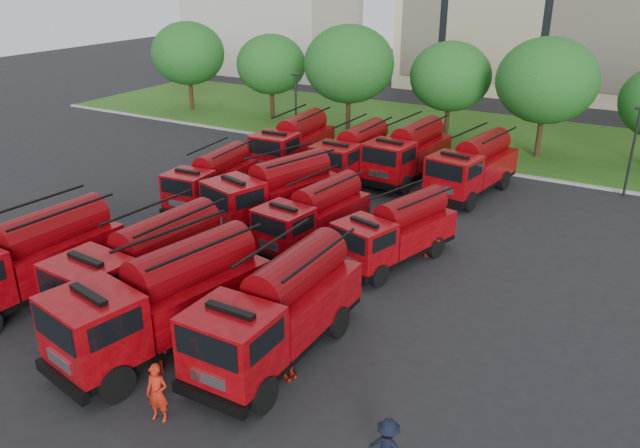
{
  "coord_description": "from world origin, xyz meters",
  "views": [
    {
      "loc": [
        13.68,
        -20.37,
        12.37
      ],
      "look_at": [
        1.16,
        1.33,
        1.8
      ],
      "focal_mm": 35.0,
      "sensor_mm": 36.0,
      "label": 1
    }
  ],
  "objects_px": {
    "fire_truck_2": "(165,299)",
    "firefighter_5": "(423,255)",
    "fire_truck_5": "(274,192)",
    "fire_truck_3": "(279,309)",
    "fire_truck_4": "(212,179)",
    "fire_truck_9": "(354,154)",
    "firefighter_1": "(159,371)",
    "fire_truck_0": "(29,259)",
    "firefighter_0": "(160,419)",
    "fire_truck_6": "(314,215)",
    "fire_truck_10": "(408,152)",
    "fire_truck_1": "(146,265)",
    "firefighter_4": "(162,267)",
    "fire_truck_7": "(396,231)",
    "fire_truck_8": "(294,143)",
    "fire_truck_11": "(473,166)",
    "firefighter_2": "(289,378)"
  },
  "relations": [
    {
      "from": "fire_truck_3",
      "to": "fire_truck_5",
      "type": "bearing_deg",
      "value": 124.78
    },
    {
      "from": "fire_truck_11",
      "to": "firefighter_0",
      "type": "xyz_separation_m",
      "value": [
        -1.98,
        -23.37,
        -1.66
      ]
    },
    {
      "from": "fire_truck_3",
      "to": "fire_truck_2",
      "type": "bearing_deg",
      "value": -157.53
    },
    {
      "from": "firefighter_0",
      "to": "firefighter_1",
      "type": "relative_size",
      "value": 1.24
    },
    {
      "from": "fire_truck_0",
      "to": "fire_truck_3",
      "type": "distance_m",
      "value": 10.64
    },
    {
      "from": "fire_truck_8",
      "to": "firefighter_4",
      "type": "bearing_deg",
      "value": -83.62
    },
    {
      "from": "fire_truck_9",
      "to": "fire_truck_10",
      "type": "distance_m",
      "value": 3.29
    },
    {
      "from": "fire_truck_0",
      "to": "fire_truck_1",
      "type": "xyz_separation_m",
      "value": [
        4.31,
        1.89,
        -0.01
      ]
    },
    {
      "from": "fire_truck_7",
      "to": "firefighter_4",
      "type": "xyz_separation_m",
      "value": [
        -8.6,
        -5.66,
        -1.46
      ]
    },
    {
      "from": "fire_truck_7",
      "to": "firefighter_0",
      "type": "distance_m",
      "value": 13.26
    },
    {
      "from": "firefighter_2",
      "to": "fire_truck_11",
      "type": "bearing_deg",
      "value": 18.87
    },
    {
      "from": "firefighter_5",
      "to": "firefighter_0",
      "type": "bearing_deg",
      "value": 96.32
    },
    {
      "from": "fire_truck_5",
      "to": "fire_truck_3",
      "type": "bearing_deg",
      "value": -38.92
    },
    {
      "from": "fire_truck_2",
      "to": "firefighter_5",
      "type": "relative_size",
      "value": 5.04
    },
    {
      "from": "fire_truck_0",
      "to": "fire_truck_11",
      "type": "bearing_deg",
      "value": 64.96
    },
    {
      "from": "fire_truck_5",
      "to": "firefighter_5",
      "type": "relative_size",
      "value": 4.7
    },
    {
      "from": "fire_truck_6",
      "to": "fire_truck_10",
      "type": "bearing_deg",
      "value": 97.0
    },
    {
      "from": "fire_truck_0",
      "to": "firefighter_0",
      "type": "xyz_separation_m",
      "value": [
        9.31,
        -2.88,
        -1.73
      ]
    },
    {
      "from": "fire_truck_1",
      "to": "fire_truck_2",
      "type": "xyz_separation_m",
      "value": [
        2.56,
        -1.73,
        0.08
      ]
    },
    {
      "from": "firefighter_4",
      "to": "firefighter_5",
      "type": "height_order",
      "value": "firefighter_4"
    },
    {
      "from": "fire_truck_0",
      "to": "fire_truck_4",
      "type": "height_order",
      "value": "fire_truck_0"
    },
    {
      "from": "fire_truck_4",
      "to": "firefighter_5",
      "type": "bearing_deg",
      "value": -6.66
    },
    {
      "from": "fire_truck_6",
      "to": "fire_truck_10",
      "type": "xyz_separation_m",
      "value": [
        0.04,
        11.24,
        0.2
      ]
    },
    {
      "from": "fire_truck_4",
      "to": "fire_truck_5",
      "type": "xyz_separation_m",
      "value": [
        4.41,
        -0.57,
        0.21
      ]
    },
    {
      "from": "fire_truck_2",
      "to": "firefighter_4",
      "type": "xyz_separation_m",
      "value": [
        -4.43,
        4.37,
        -1.8
      ]
    },
    {
      "from": "fire_truck_4",
      "to": "fire_truck_9",
      "type": "height_order",
      "value": "fire_truck_9"
    },
    {
      "from": "fire_truck_6",
      "to": "firefighter_1",
      "type": "height_order",
      "value": "fire_truck_6"
    },
    {
      "from": "fire_truck_11",
      "to": "firefighter_2",
      "type": "xyz_separation_m",
      "value": [
        0.25,
        -19.85,
        -1.66
      ]
    },
    {
      "from": "fire_truck_7",
      "to": "fire_truck_8",
      "type": "bearing_deg",
      "value": 155.75
    },
    {
      "from": "fire_truck_3",
      "to": "fire_truck_4",
      "type": "height_order",
      "value": "fire_truck_3"
    },
    {
      "from": "fire_truck_8",
      "to": "fire_truck_2",
      "type": "bearing_deg",
      "value": -73.5
    },
    {
      "from": "fire_truck_9",
      "to": "firefighter_5",
      "type": "bearing_deg",
      "value": -45.67
    },
    {
      "from": "firefighter_1",
      "to": "firefighter_5",
      "type": "bearing_deg",
      "value": 56.44
    },
    {
      "from": "fire_truck_4",
      "to": "fire_truck_7",
      "type": "bearing_deg",
      "value": -12.86
    },
    {
      "from": "fire_truck_3",
      "to": "fire_truck_1",
      "type": "bearing_deg",
      "value": 177.94
    },
    {
      "from": "fire_truck_1",
      "to": "firefighter_4",
      "type": "relative_size",
      "value": 4.65
    },
    {
      "from": "fire_truck_8",
      "to": "fire_truck_6",
      "type": "bearing_deg",
      "value": -56.77
    },
    {
      "from": "fire_truck_10",
      "to": "firefighter_5",
      "type": "bearing_deg",
      "value": -58.55
    },
    {
      "from": "fire_truck_5",
      "to": "fire_truck_6",
      "type": "xyz_separation_m",
      "value": [
        3.11,
        -1.27,
        -0.18
      ]
    },
    {
      "from": "fire_truck_2",
      "to": "fire_truck_9",
      "type": "distance_m",
      "value": 19.41
    },
    {
      "from": "fire_truck_2",
      "to": "fire_truck_9",
      "type": "bearing_deg",
      "value": 108.69
    },
    {
      "from": "fire_truck_5",
      "to": "fire_truck_7",
      "type": "xyz_separation_m",
      "value": [
        7.13,
        -0.99,
        -0.21
      ]
    },
    {
      "from": "firefighter_2",
      "to": "firefighter_0",
      "type": "bearing_deg",
      "value": 165.85
    },
    {
      "from": "fire_truck_9",
      "to": "firefighter_4",
      "type": "xyz_separation_m",
      "value": [
        -1.82,
        -14.87,
        -1.63
      ]
    },
    {
      "from": "fire_truck_2",
      "to": "fire_truck_5",
      "type": "height_order",
      "value": "fire_truck_2"
    },
    {
      "from": "fire_truck_2",
      "to": "firefighter_1",
      "type": "height_order",
      "value": "fire_truck_2"
    },
    {
      "from": "fire_truck_0",
      "to": "fire_truck_10",
      "type": "height_order",
      "value": "fire_truck_0"
    },
    {
      "from": "fire_truck_3",
      "to": "fire_truck_6",
      "type": "relative_size",
      "value": 1.12
    },
    {
      "from": "fire_truck_2",
      "to": "fire_truck_10",
      "type": "relative_size",
      "value": 1.09
    },
    {
      "from": "fire_truck_3",
      "to": "firefighter_5",
      "type": "xyz_separation_m",
      "value": [
        1.41,
        9.76,
        -1.73
      ]
    }
  ]
}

